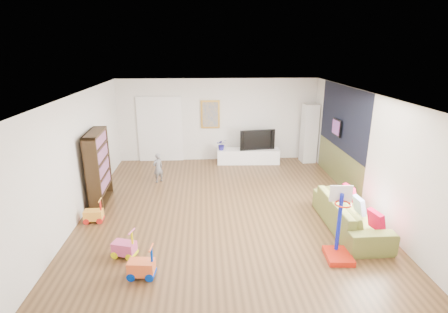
{
  "coord_description": "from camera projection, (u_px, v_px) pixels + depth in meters",
  "views": [
    {
      "loc": [
        -0.48,
        -7.57,
        3.68
      ],
      "look_at": [
        0.0,
        0.4,
        1.15
      ],
      "focal_mm": 28.0,
      "sensor_mm": 36.0,
      "label": 1
    }
  ],
  "objects": [
    {
      "name": "floor",
      "position": [
        225.0,
        207.0,
        8.34
      ],
      "size": [
        6.5,
        7.5,
        0.0
      ],
      "primitive_type": "cube",
      "color": "brown",
      "rests_on": "ground"
    },
    {
      "name": "ceiling",
      "position": [
        225.0,
        94.0,
        7.53
      ],
      "size": [
        6.5,
        7.5,
        0.0
      ],
      "primitive_type": "cube",
      "color": "white",
      "rests_on": "ground"
    },
    {
      "name": "wall_back",
      "position": [
        218.0,
        120.0,
        11.5
      ],
      "size": [
        6.5,
        0.0,
        2.7
      ],
      "primitive_type": "cube",
      "color": "silver",
      "rests_on": "ground"
    },
    {
      "name": "wall_front",
      "position": [
        244.0,
        241.0,
        4.37
      ],
      "size": [
        6.5,
        0.0,
        2.7
      ],
      "primitive_type": "cube",
      "color": "silver",
      "rests_on": "ground"
    },
    {
      "name": "wall_left",
      "position": [
        79.0,
        156.0,
        7.75
      ],
      "size": [
        0.0,
        7.5,
        2.7
      ],
      "primitive_type": "cube",
      "color": "silver",
      "rests_on": "ground"
    },
    {
      "name": "wall_right",
      "position": [
        364.0,
        151.0,
        8.12
      ],
      "size": [
        0.0,
        7.5,
        2.7
      ],
      "primitive_type": "cube",
      "color": "silver",
      "rests_on": "ground"
    },
    {
      "name": "navy_accent",
      "position": [
        343.0,
        118.0,
        9.3
      ],
      "size": [
        0.01,
        3.2,
        1.7
      ],
      "primitive_type": "cube",
      "color": "black",
      "rests_on": "wall_right"
    },
    {
      "name": "olive_wainscot",
      "position": [
        338.0,
        166.0,
        9.71
      ],
      "size": [
        0.01,
        3.2,
        1.0
      ],
      "primitive_type": "cube",
      "color": "brown",
      "rests_on": "wall_right"
    },
    {
      "name": "doorway",
      "position": [
        160.0,
        130.0,
        11.45
      ],
      "size": [
        1.45,
        0.06,
        2.1
      ],
      "primitive_type": "cube",
      "color": "white",
      "rests_on": "ground"
    },
    {
      "name": "painting_back",
      "position": [
        210.0,
        114.0,
        11.39
      ],
      "size": [
        0.62,
        0.06,
        0.92
      ],
      "primitive_type": "cube",
      "color": "gold",
      "rests_on": "wall_back"
    },
    {
      "name": "artwork_right",
      "position": [
        336.0,
        127.0,
        9.58
      ],
      "size": [
        0.04,
        0.56,
        0.46
      ],
      "primitive_type": "cube",
      "color": "#7F3F8C",
      "rests_on": "wall_right"
    },
    {
      "name": "media_console",
      "position": [
        248.0,
        156.0,
        11.45
      ],
      "size": [
        2.03,
        0.59,
        0.47
      ],
      "primitive_type": "cube",
      "rotation": [
        0.0,
        0.0,
        -0.05
      ],
      "color": "white",
      "rests_on": "ground"
    },
    {
      "name": "tall_cabinet",
      "position": [
        309.0,
        133.0,
        11.39
      ],
      "size": [
        0.47,
        0.47,
        1.92
      ],
      "primitive_type": "cube",
      "rotation": [
        0.0,
        0.0,
        0.06
      ],
      "color": "silver",
      "rests_on": "ground"
    },
    {
      "name": "bookshelf",
      "position": [
        98.0,
        168.0,
        8.33
      ],
      "size": [
        0.39,
        1.24,
        1.79
      ],
      "primitive_type": "cube",
      "rotation": [
        0.0,
        0.0,
        0.05
      ],
      "color": "#302011",
      "rests_on": "ground"
    },
    {
      "name": "sofa",
      "position": [
        350.0,
        215.0,
        7.28
      ],
      "size": [
        0.9,
        2.25,
        0.65
      ],
      "primitive_type": "imported",
      "rotation": [
        0.0,
        0.0,
        1.58
      ],
      "color": "olive",
      "rests_on": "ground"
    },
    {
      "name": "basketball_hoop",
      "position": [
        342.0,
        225.0,
        6.13
      ],
      "size": [
        0.51,
        0.6,
        1.35
      ],
      "primitive_type": "cube",
      "rotation": [
        0.0,
        0.0,
        -0.08
      ],
      "color": "red",
      "rests_on": "ground"
    },
    {
      "name": "ride_on_yellow",
      "position": [
        93.0,
        211.0,
        7.57
      ],
      "size": [
        0.4,
        0.25,
        0.52
      ],
      "primitive_type": "cube",
      "rotation": [
        0.0,
        0.0,
        0.03
      ],
      "color": "#FAA836",
      "rests_on": "ground"
    },
    {
      "name": "ride_on_orange",
      "position": [
        141.0,
        262.0,
        5.74
      ],
      "size": [
        0.45,
        0.31,
        0.57
      ],
      "primitive_type": "cube",
      "rotation": [
        0.0,
        0.0,
        -0.09
      ],
      "color": "orange",
      "rests_on": "ground"
    },
    {
      "name": "ride_on_pink",
      "position": [
        124.0,
        243.0,
        6.32
      ],
      "size": [
        0.46,
        0.36,
        0.55
      ],
      "primitive_type": "cube",
      "rotation": [
        0.0,
        0.0,
        -0.29
      ],
      "color": "#CE4B83",
      "rests_on": "ground"
    },
    {
      "name": "child",
      "position": [
        158.0,
        168.0,
        9.78
      ],
      "size": [
        0.37,
        0.35,
        0.84
      ],
      "primitive_type": "imported",
      "rotation": [
        0.0,
        0.0,
        3.83
      ],
      "color": "slate",
      "rests_on": "ground"
    },
    {
      "name": "tv",
      "position": [
        256.0,
        139.0,
        11.31
      ],
      "size": [
        1.16,
        0.32,
        0.66
      ],
      "primitive_type": "imported",
      "rotation": [
        0.0,
        0.0,
        0.15
      ],
      "color": "black",
      "rests_on": "media_console"
    },
    {
      "name": "vase_plant",
      "position": [
        222.0,
        145.0,
        11.24
      ],
      "size": [
        0.33,
        0.29,
        0.36
      ],
      "primitive_type": "imported",
      "rotation": [
        0.0,
        0.0,
        0.02
      ],
      "color": "navy",
      "rests_on": "media_console"
    },
    {
      "name": "pillow_left",
      "position": [
        376.0,
        221.0,
        6.63
      ],
      "size": [
        0.18,
        0.4,
        0.38
      ],
      "primitive_type": "cube",
      "rotation": [
        0.0,
        0.0,
        0.22
      ],
      "color": "#BF052F",
      "rests_on": "sofa"
    },
    {
      "name": "pillow_center",
      "position": [
        359.0,
        205.0,
        7.26
      ],
      "size": [
        0.12,
        0.37,
        0.36
      ],
      "primitive_type": "cube",
      "rotation": [
        0.0,
        0.0,
        0.07
      ],
      "color": "white",
      "rests_on": "sofa"
    },
    {
      "name": "pillow_right",
      "position": [
        350.0,
        193.0,
        7.88
      ],
      "size": [
        0.17,
        0.37,
        0.36
      ],
      "primitive_type": "cube",
      "rotation": [
        0.0,
        0.0,
        0.21
      ],
      "color": "#AA072D",
      "rests_on": "sofa"
    }
  ]
}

